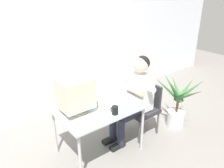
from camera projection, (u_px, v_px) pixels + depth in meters
ground_plane at (100, 150)px, 3.25m from camera, size 12.00×12.00×0.00m
wall_back at (65, 28)px, 3.82m from camera, size 8.00×0.10×3.00m
desk at (98, 110)px, 2.98m from camera, size 1.11×0.79×0.72m
crt_monitor at (76, 93)px, 2.72m from camera, size 0.40×0.34×0.44m
keyboard at (101, 103)px, 3.00m from camera, size 0.17×0.42×0.03m
office_chair at (143, 106)px, 3.49m from camera, size 0.46×0.46×0.80m
person_seated at (135, 96)px, 3.29m from camera, size 0.74×0.55×1.27m
potted_plant at (178, 103)px, 3.65m from camera, size 0.78×0.81×0.90m
desk_mug at (115, 110)px, 2.75m from camera, size 0.08×0.09×0.11m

